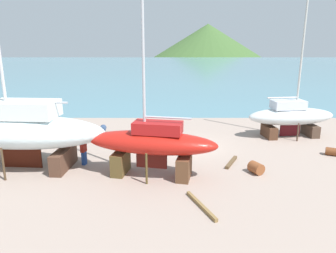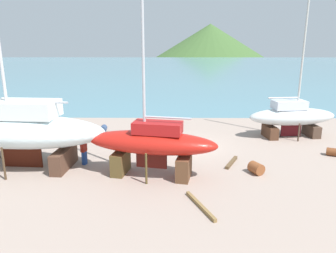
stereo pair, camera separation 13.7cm
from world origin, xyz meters
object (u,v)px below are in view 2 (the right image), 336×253
at_px(barrel_ochre, 161,138).
at_px(barrel_rust_mid, 104,129).
at_px(sailboat_mid_port, 292,116).
at_px(barrel_tipped_center, 256,168).
at_px(sailboat_small_center, 19,130).
at_px(worker, 84,151).
at_px(sailboat_far_slipway, 152,143).
at_px(barrel_tipped_left, 333,152).

relative_size(barrel_ochre, barrel_rust_mid, 1.08).
xyz_separation_m(sailboat_mid_port, barrel_tipped_center, (-4.60, -7.37, -1.35)).
height_order(sailboat_small_center, barrel_tipped_center, sailboat_small_center).
height_order(worker, barrel_ochre, worker).
xyz_separation_m(worker, barrel_tipped_center, (10.27, -1.37, -0.50)).
bearing_deg(sailboat_far_slipway, barrel_tipped_center, -165.89).
bearing_deg(barrel_tipped_center, sailboat_mid_port, 58.04).
xyz_separation_m(barrel_tipped_center, barrel_rust_mid, (-10.56, 8.70, -0.07)).
bearing_deg(worker, sailboat_far_slipway, 173.07).
bearing_deg(barrel_ochre, barrel_tipped_left, -14.02).
xyz_separation_m(sailboat_far_slipway, sailboat_small_center, (-7.90, 1.23, 0.41)).
distance_m(sailboat_mid_port, barrel_tipped_center, 8.79).
bearing_deg(sailboat_far_slipway, barrel_tipped_left, -153.25).
height_order(sailboat_far_slipway, barrel_rust_mid, sailboat_far_slipway).
relative_size(sailboat_small_center, barrel_tipped_left, 21.82).
bearing_deg(worker, barrel_tipped_left, -159.84).
height_order(sailboat_small_center, barrel_rust_mid, sailboat_small_center).
bearing_deg(sailboat_far_slipway, barrel_ochre, -81.96).
relative_size(sailboat_small_center, worker, 11.01).
relative_size(sailboat_far_slipway, sailboat_small_center, 0.60).
xyz_separation_m(worker, barrel_rust_mid, (-0.29, 7.33, -0.58)).
height_order(sailboat_far_slipway, worker, sailboat_far_slipway).
xyz_separation_m(sailboat_small_center, barrel_tipped_left, (19.77, 2.08, -2.07)).
xyz_separation_m(sailboat_small_center, barrel_ochre, (8.24, 4.96, -2.04)).
xyz_separation_m(sailboat_far_slipway, barrel_tipped_left, (11.87, 3.31, -1.65)).
relative_size(worker, barrel_tipped_center, 2.09).
bearing_deg(sailboat_small_center, barrel_tipped_center, -179.54).
distance_m(sailboat_far_slipway, sailboat_mid_port, 13.07).
xyz_separation_m(sailboat_mid_port, barrel_rust_mid, (-15.16, 1.33, -1.42)).
xyz_separation_m(sailboat_far_slipway, barrel_rust_mid, (-4.58, 9.00, -1.66)).
distance_m(sailboat_small_center, barrel_rust_mid, 8.71).
height_order(barrel_ochre, barrel_tipped_left, barrel_ochre).
xyz_separation_m(sailboat_mid_port, barrel_tipped_left, (1.29, -4.37, -1.42)).
relative_size(sailboat_mid_port, worker, 7.78).
xyz_separation_m(barrel_ochre, barrel_tipped_left, (11.53, -2.88, -0.03)).
xyz_separation_m(sailboat_far_slipway, sailboat_mid_port, (10.58, 7.67, -0.23)).
relative_size(sailboat_small_center, barrel_ochre, 19.32).
relative_size(sailboat_far_slipway, barrel_ochre, 11.60).
bearing_deg(barrel_tipped_left, barrel_rust_mid, 160.90).
bearing_deg(sailboat_mid_port, worker, -165.00).
bearing_deg(barrel_tipped_left, worker, -174.22).
bearing_deg(barrel_tipped_center, worker, 172.43).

